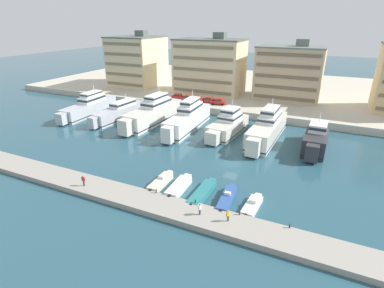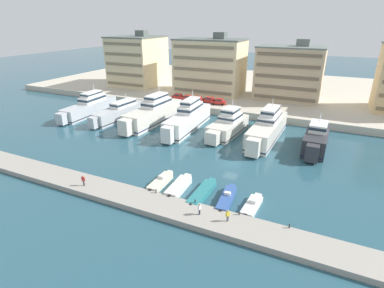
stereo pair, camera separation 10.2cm
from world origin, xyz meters
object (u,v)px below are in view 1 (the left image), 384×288
object	(u,v)px
yacht_silver_left	(120,112)
motorboat_teal_mid_left	(202,193)
motorboat_white_left	(179,187)
car_red_center	(219,101)
car_red_mid_left	(197,99)
yacht_white_center_left	(188,118)
pedestrian_far_side	(200,208)
car_red_far_left	(178,96)
pedestrian_mid_deck	(228,215)
yacht_silver_far_left	(89,107)
motorboat_cream_far_left	(161,182)
motorboat_white_center	(252,205)
yacht_ivory_center_right	(267,128)
motorboat_blue_center_left	(227,199)
yacht_ivory_mid_left	(153,113)
car_red_center_left	(209,100)
car_red_left	(188,98)
pedestrian_near_edge	(83,180)
yacht_ivory_center	(228,125)
yacht_charcoal_mid_right	(316,139)

from	to	relation	value
yacht_silver_left	motorboat_teal_mid_left	xyz separation A→B (m)	(34.60, -25.41, -1.44)
motorboat_white_left	car_red_center	xyz separation A→B (m)	(-9.71, 43.68, 2.26)
motorboat_teal_mid_left	car_red_mid_left	size ratio (longest dim) A/B	2.05
yacht_white_center_left	pedestrian_far_side	distance (m)	35.73
car_red_far_left	pedestrian_mid_deck	world-z (taller)	car_red_far_left
yacht_silver_far_left	motorboat_cream_far_left	world-z (taller)	yacht_silver_far_left
motorboat_white_center	yacht_ivory_center_right	bearing A→B (deg)	98.08
motorboat_teal_mid_left	motorboat_blue_center_left	world-z (taller)	motorboat_blue_center_left
yacht_white_center_left	motorboat_blue_center_left	bearing A→B (deg)	-54.15
car_red_mid_left	yacht_ivory_mid_left	bearing A→B (deg)	-104.67
car_red_center	pedestrian_far_side	size ratio (longest dim) A/B	2.59
pedestrian_far_side	motorboat_white_left	bearing A→B (deg)	136.81
car_red_center_left	pedestrian_far_side	size ratio (longest dim) A/B	2.54
car_red_left	pedestrian_mid_deck	distance (m)	56.88
yacht_white_center_left	motorboat_white_center	world-z (taller)	yacht_white_center_left
motorboat_white_center	motorboat_teal_mid_left	bearing A→B (deg)	179.56
yacht_silver_left	motorboat_teal_mid_left	world-z (taller)	yacht_silver_left
motorboat_white_left	pedestrian_near_edge	bearing A→B (deg)	-154.45
motorboat_teal_mid_left	car_red_center	bearing A→B (deg)	107.33
motorboat_cream_far_left	car_red_far_left	distance (m)	48.18
car_red_mid_left	pedestrian_mid_deck	world-z (taller)	car_red_mid_left
motorboat_white_left	motorboat_teal_mid_left	distance (m)	3.90
yacht_ivory_center	car_red_far_left	distance (m)	27.88
motorboat_teal_mid_left	pedestrian_far_side	bearing A→B (deg)	-70.37
yacht_silver_far_left	motorboat_white_center	bearing A→B (deg)	-25.67
motorboat_blue_center_left	car_red_far_left	distance (m)	53.80
motorboat_blue_center_left	yacht_ivory_mid_left	bearing A→B (deg)	137.40
pedestrian_far_side	car_red_left	bearing A→B (deg)	117.24
yacht_charcoal_mid_right	yacht_ivory_center_right	bearing A→B (deg)	171.64
yacht_silver_left	car_red_mid_left	distance (m)	23.03
motorboat_cream_far_left	pedestrian_far_side	world-z (taller)	pedestrian_far_side
yacht_white_center_left	yacht_ivory_center	distance (m)	9.82
motorboat_cream_far_left	car_red_center_left	bearing A→B (deg)	102.22
yacht_silver_left	yacht_charcoal_mid_right	xyz separation A→B (m)	(48.50, 0.21, 0.32)
yacht_white_center_left	yacht_ivory_center_right	xyz separation A→B (m)	(18.63, 1.25, -0.08)
car_red_left	car_red_mid_left	world-z (taller)	same
motorboat_cream_far_left	car_red_far_left	xyz separation A→B (m)	(-19.81, 43.87, 2.26)
car_red_center	yacht_ivory_center	bearing A→B (deg)	-63.38
car_red_far_left	car_red_mid_left	size ratio (longest dim) A/B	1.01
car_red_mid_left	pedestrian_mid_deck	size ratio (longest dim) A/B	2.51
yacht_silver_far_left	motorboat_white_left	size ratio (longest dim) A/B	3.00
yacht_ivory_center	car_red_center_left	xyz separation A→B (m)	(-11.63, 17.35, 0.69)
car_red_center_left	pedestrian_far_side	distance (m)	53.04
motorboat_cream_far_left	pedestrian_far_side	distance (m)	10.86
yacht_charcoal_mid_right	motorboat_blue_center_left	size ratio (longest dim) A/B	2.03
yacht_silver_far_left	yacht_charcoal_mid_right	world-z (taller)	yacht_silver_far_left
yacht_charcoal_mid_right	pedestrian_far_side	bearing A→B (deg)	-110.85
motorboat_white_center	pedestrian_far_side	world-z (taller)	pedestrian_far_side
pedestrian_near_edge	yacht_ivory_mid_left	bearing A→B (deg)	103.29
yacht_silver_far_left	pedestrian_mid_deck	size ratio (longest dim) A/B	13.13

